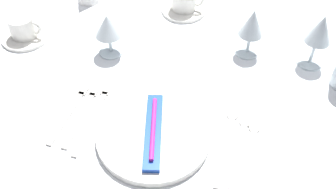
# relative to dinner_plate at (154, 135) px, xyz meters

# --- Properties ---
(dining_table) EXTENTS (1.80, 1.11, 0.74)m
(dining_table) POSITION_rel_dinner_plate_xyz_m (-0.03, 0.22, -0.09)
(dining_table) COLOR white
(dining_table) RESTS_ON ground
(dinner_plate) EXTENTS (0.26, 0.26, 0.02)m
(dinner_plate) POSITION_rel_dinner_plate_xyz_m (0.00, 0.00, 0.00)
(dinner_plate) COLOR white
(dinner_plate) RESTS_ON dining_table
(toothbrush_package) EXTENTS (0.09, 0.21, 0.02)m
(toothbrush_package) POSITION_rel_dinner_plate_xyz_m (-0.00, 0.00, 0.02)
(toothbrush_package) COLOR blue
(toothbrush_package) RESTS_ON dinner_plate
(fork_outer) EXTENTS (0.03, 0.23, 0.00)m
(fork_outer) POSITION_rel_dinner_plate_xyz_m (-0.16, 0.03, -0.01)
(fork_outer) COLOR beige
(fork_outer) RESTS_ON dining_table
(fork_inner) EXTENTS (0.02, 0.21, 0.00)m
(fork_inner) POSITION_rel_dinner_plate_xyz_m (-0.18, 0.03, -0.01)
(fork_inner) COLOR beige
(fork_inner) RESTS_ON dining_table
(fork_salad) EXTENTS (0.02, 0.20, 0.00)m
(fork_salad) POSITION_rel_dinner_plate_xyz_m (-0.22, 0.02, -0.01)
(fork_salad) COLOR beige
(fork_salad) RESTS_ON dining_table
(spoon_soup) EXTENTS (0.03, 0.23, 0.01)m
(spoon_soup) POSITION_rel_dinner_plate_xyz_m (0.16, 0.05, -0.01)
(spoon_soup) COLOR beige
(spoon_soup) RESTS_ON dining_table
(spoon_dessert) EXTENTS (0.03, 0.21, 0.01)m
(spoon_dessert) POSITION_rel_dinner_plate_xyz_m (0.19, 0.05, -0.01)
(spoon_dessert) COLOR beige
(spoon_dessert) RESTS_ON dining_table
(spoon_tea) EXTENTS (0.03, 0.21, 0.01)m
(spoon_tea) POSITION_rel_dinner_plate_xyz_m (0.22, 0.03, -0.01)
(spoon_tea) COLOR beige
(spoon_tea) RESTS_ON dining_table
(saucer_left) EXTENTS (0.14, 0.14, 0.01)m
(saucer_left) POSITION_rel_dinner_plate_xyz_m (-0.06, 0.50, -0.00)
(saucer_left) COLOR white
(saucer_left) RESTS_ON dining_table
(saucer_right) EXTENTS (0.14, 0.14, 0.01)m
(saucer_right) POSITION_rel_dinner_plate_xyz_m (-0.46, 0.25, -0.00)
(saucer_right) COLOR white
(saucer_right) RESTS_ON dining_table
(coffee_cup_right) EXTENTS (0.10, 0.08, 0.06)m
(coffee_cup_right) POSITION_rel_dinner_plate_xyz_m (-0.46, 0.25, 0.03)
(coffee_cup_right) COLOR white
(coffee_cup_right) RESTS_ON saucer_right
(wine_glass_centre) EXTENTS (0.07, 0.07, 0.15)m
(wine_glass_centre) POSITION_rel_dinner_plate_xyz_m (0.33, 0.36, 0.10)
(wine_glass_centre) COLOR silver
(wine_glass_centre) RESTS_ON dining_table
(wine_glass_left) EXTENTS (0.07, 0.07, 0.12)m
(wine_glass_left) POSITION_rel_dinner_plate_xyz_m (-0.20, 0.25, 0.08)
(wine_glass_left) COLOR silver
(wine_glass_left) RESTS_ON dining_table
(wine_glass_right) EXTENTS (0.07, 0.07, 0.14)m
(wine_glass_right) POSITION_rel_dinner_plate_xyz_m (0.16, 0.35, 0.09)
(wine_glass_right) COLOR silver
(wine_glass_right) RESTS_ON dining_table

